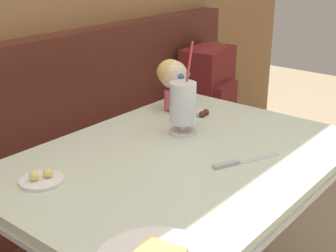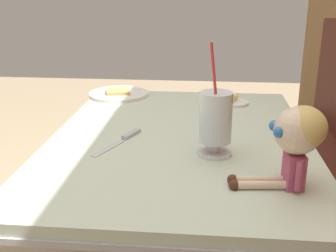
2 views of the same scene
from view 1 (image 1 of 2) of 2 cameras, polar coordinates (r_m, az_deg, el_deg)
booth_bench at (r=2.05m, az=-12.84°, el=-9.33°), size 2.60×0.48×1.00m
diner_table at (r=1.55m, az=1.39°, el=-10.15°), size 1.11×0.81×0.74m
milkshake_glass at (r=1.59m, az=1.79°, el=2.58°), size 0.10×0.10×0.32m
butter_saucer at (r=1.34m, az=-15.02°, el=-6.19°), size 0.12×0.12×0.04m
butter_knife at (r=1.41m, az=8.14°, el=-4.40°), size 0.22×0.11×0.01m
seated_doll at (r=1.82m, az=0.63°, el=5.88°), size 0.12×0.22×0.20m
backpack at (r=2.60m, az=4.91°, el=5.70°), size 0.32×0.28×0.41m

